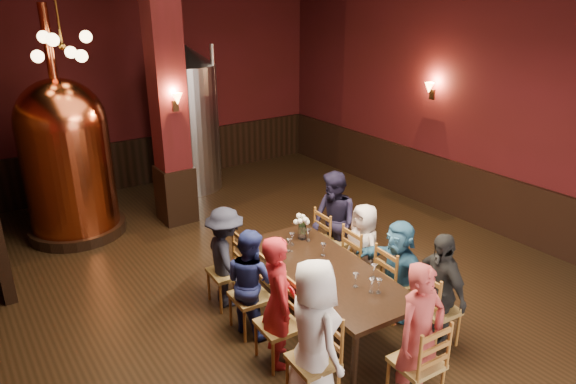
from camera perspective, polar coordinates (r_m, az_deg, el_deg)
room at (r=6.54m, az=-1.30°, el=7.34°), size 10.00×10.02×4.50m
wainscot_right at (r=9.74m, az=18.58°, el=0.13°), size 0.08×9.90×1.00m
wainscot_back at (r=11.34m, az=-15.28°, el=3.41°), size 7.90×0.08×1.00m
column at (r=8.85m, az=-13.24°, el=10.44°), size 0.58×0.58×4.50m
pendant_cluster at (r=8.40m, az=-23.80°, el=14.59°), size 0.90×0.90×1.70m
sconce_wall at (r=9.73m, az=15.76°, el=10.85°), size 0.20×0.20×0.36m
sconce_column at (r=8.58m, az=-12.44°, el=9.85°), size 0.20×0.20×0.36m
dining_table at (r=6.25m, az=4.19°, el=-8.92°), size 1.15×2.46×0.75m
chair_0 at (r=5.30m, az=2.80°, el=-18.14°), size 0.49×0.49×0.92m
person_0 at (r=5.10m, az=2.86°, el=-15.41°), size 0.58×0.81×1.55m
chair_1 at (r=5.75m, az=-1.06°, el=-14.54°), size 0.49×0.49×0.92m
person_1 at (r=5.58m, az=-1.08°, el=-12.04°), size 0.55×0.65×1.52m
chair_2 at (r=6.23m, az=-4.19°, el=-11.47°), size 0.49×0.49×0.92m
person_2 at (r=6.12m, az=-4.24°, el=-9.88°), size 0.47×0.70×1.32m
chair_3 at (r=6.75m, az=-6.85°, el=-8.80°), size 0.49×0.49×0.92m
person_3 at (r=6.64m, az=-6.93°, el=-7.21°), size 0.63×0.94×1.35m
chair_4 at (r=6.24m, az=16.18°, el=-12.31°), size 0.49×0.49×0.92m
person_4 at (r=6.11m, az=16.41°, el=-10.41°), size 0.50×0.87×1.40m
chair_5 at (r=6.62m, az=11.93°, el=-9.76°), size 0.49×0.49×0.92m
person_5 at (r=6.53m, az=12.05°, el=-8.39°), size 0.40×1.20×1.28m
chair_6 at (r=7.04m, az=8.28°, el=-7.50°), size 0.49×0.49×0.92m
person_6 at (r=6.96m, az=8.35°, el=-6.26°), size 0.49×0.67×1.26m
chair_7 at (r=7.51m, az=5.04°, el=-5.45°), size 0.49×0.49×0.92m
person_7 at (r=7.38m, az=5.12°, el=-3.42°), size 0.40×0.75×1.50m
chair_8 at (r=5.42m, az=14.11°, el=-17.83°), size 0.49×0.49×0.92m
person_8 at (r=5.24m, az=14.41°, el=-15.27°), size 0.58×0.40×1.52m
copper_kettle at (r=9.04m, az=-23.38°, el=3.59°), size 1.57×1.57×3.70m
steel_vessel at (r=10.60m, az=-11.01°, el=7.99°), size 1.37×1.37×2.93m
rose_vase at (r=6.79m, az=1.61°, el=-3.44°), size 0.21×0.21×0.36m
wine_glass_0 at (r=6.02m, az=2.77°, el=-8.51°), size 0.07×0.07×0.17m
wine_glass_1 at (r=6.04m, az=9.49°, el=-8.68°), size 0.07×0.07×0.17m
wine_glass_2 at (r=6.54m, az=0.11°, el=-5.94°), size 0.07×0.07×0.17m
wine_glass_3 at (r=6.81m, az=2.27°, el=-4.79°), size 0.07×0.07×0.17m
wine_glass_4 at (r=6.44m, az=3.94°, el=-6.41°), size 0.07×0.07×0.17m
wine_glass_5 at (r=5.77m, az=10.05°, el=-10.24°), size 0.07×0.07×0.17m
wine_glass_6 at (r=6.70m, az=0.46°, el=-5.24°), size 0.07×0.07×0.17m
wine_glass_7 at (r=5.77m, az=9.28°, el=-10.23°), size 0.07×0.07×0.17m
wine_glass_8 at (r=5.84m, az=7.51°, el=-9.67°), size 0.07×0.07×0.17m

